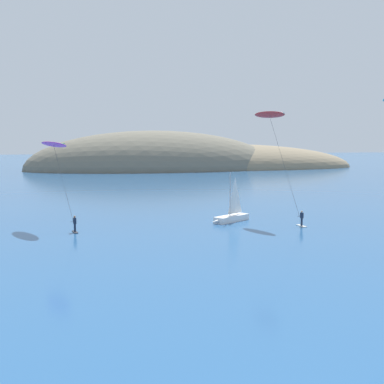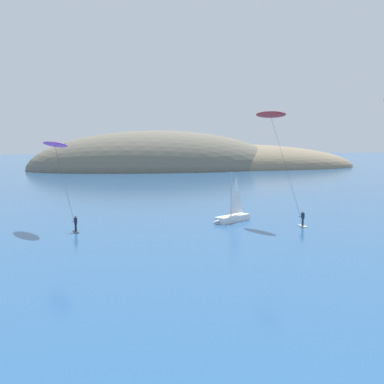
% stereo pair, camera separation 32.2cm
% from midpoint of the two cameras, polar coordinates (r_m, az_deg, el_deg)
% --- Properties ---
extents(headland_island, '(106.53, 43.02, 24.04)m').
position_cam_midpoint_polar(headland_island, '(153.79, -2.61, 2.78)').
color(headland_island, '#6B6656').
rests_on(headland_island, ground).
extents(sailboat_near, '(5.40, 4.23, 5.70)m').
position_cam_midpoint_polar(sailboat_near, '(55.06, 4.80, -2.88)').
color(sailboat_near, white).
rests_on(sailboat_near, ground).
extents(kitesurfer_magenta, '(4.48, 7.70, 9.22)m').
position_cam_midpoint_polar(kitesurfer_magenta, '(53.35, -15.64, 4.85)').
color(kitesurfer_magenta, '#2D2D33').
rests_on(kitesurfer_magenta, ground).
extents(kitesurfer_red, '(3.88, 8.10, 12.61)m').
position_cam_midpoint_polar(kitesurfer_red, '(56.02, 9.79, 7.90)').
color(kitesurfer_red, silver).
rests_on(kitesurfer_red, ground).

